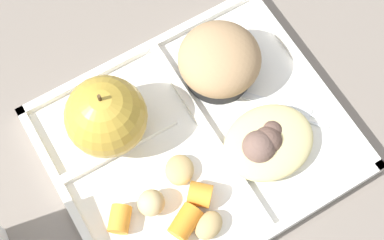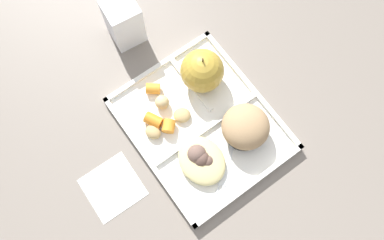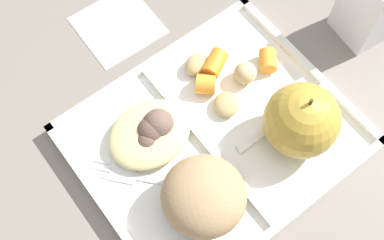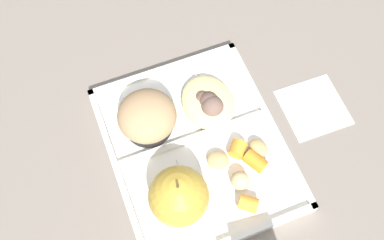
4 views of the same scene
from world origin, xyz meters
The scene contains 15 objects.
ground centered at (0.00, 0.00, 0.00)m, with size 6.00×6.00×0.00m, color slate.
lunch_tray centered at (0.00, 0.00, 0.01)m, with size 0.31×0.26×0.02m.
green_apple centered at (-0.08, 0.06, 0.05)m, with size 0.09×0.09×0.09m.
bran_muffin centered at (0.06, 0.06, 0.04)m, with size 0.09×0.09×0.07m.
carrot_slice_near_corner centered at (-0.06, -0.07, 0.02)m, with size 0.02×0.02×0.03m, color orange.
carrot_slice_tilted centered at (-0.03, -0.06, 0.02)m, with size 0.02×0.02×0.02m, color orange.
carrot_slice_back centered at (-0.11, -0.04, 0.02)m, with size 0.02×0.02×0.03m, color orange.
potato_chunk_browned centered at (-0.04, -0.09, 0.02)m, with size 0.03×0.03×0.02m, color tan.
potato_chunk_small centered at (-0.03, -0.02, 0.02)m, with size 0.03×0.03×0.02m, color tan.
potato_chunk_golden centered at (-0.08, -0.04, 0.03)m, with size 0.03×0.03×0.03m, color tan.
egg_noodle_pile centered at (0.06, -0.05, 0.02)m, with size 0.10×0.08×0.02m, color #D6C684.
meatball_side centered at (0.07, -0.04, 0.03)m, with size 0.03×0.03×0.03m, color brown.
meatball_center centered at (0.06, -0.05, 0.03)m, with size 0.03×0.03×0.03m, color brown.
meatball_front centered at (0.05, -0.05, 0.03)m, with size 0.04×0.04×0.04m, color brown.
plastic_fork centered at (0.10, -0.01, 0.01)m, with size 0.11×0.12×0.00m.
Camera 1 is at (-0.12, -0.19, 0.62)m, focal length 55.10 mm.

